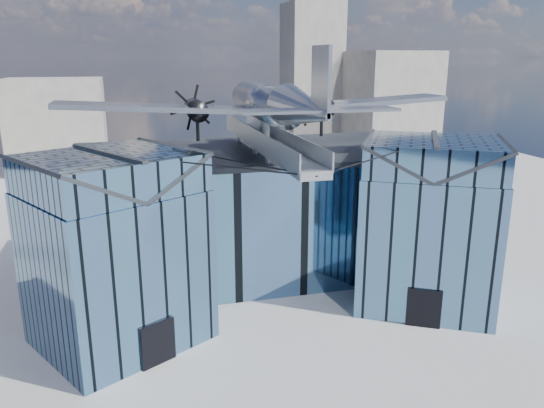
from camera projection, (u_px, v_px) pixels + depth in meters
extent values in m
plane|color=gray|center=(279.00, 311.00, 36.83)|extent=(120.00, 120.00, 0.00)
cube|color=teal|center=(250.00, 211.00, 43.94)|extent=(28.00, 14.00, 9.50)
cube|color=#292C31|center=(250.00, 152.00, 42.62)|extent=(28.00, 14.00, 0.40)
cube|color=teal|center=(117.00, 268.00, 32.03)|extent=(11.79, 11.43, 9.50)
cube|color=teal|center=(109.00, 173.00, 30.46)|extent=(11.56, 11.20, 2.20)
cube|color=#292C31|center=(71.00, 179.00, 28.93)|extent=(7.98, 9.23, 2.40)
cube|color=#292C31|center=(143.00, 168.00, 31.99)|extent=(7.98, 9.23, 2.40)
cube|color=#292C31|center=(108.00, 153.00, 30.16)|extent=(4.30, 7.10, 0.18)
cube|color=black|center=(158.00, 343.00, 30.18)|extent=(2.03, 1.32, 2.60)
cube|color=black|center=(179.00, 249.00, 35.09)|extent=(0.34, 0.34, 9.50)
cube|color=teal|center=(427.00, 238.00, 37.23)|extent=(11.79, 11.43, 9.50)
cube|color=teal|center=(434.00, 156.00, 35.66)|extent=(11.56, 11.20, 2.20)
cube|color=#292C31|center=(400.00, 155.00, 36.23)|extent=(7.98, 9.23, 2.40)
cube|color=#292C31|center=(469.00, 158.00, 35.10)|extent=(7.98, 9.23, 2.40)
cube|color=#292C31|center=(435.00, 139.00, 35.35)|extent=(4.30, 7.10, 0.18)
cube|color=black|center=(424.00, 308.00, 34.38)|extent=(2.03, 1.32, 2.60)
cube|color=black|center=(363.00, 233.00, 38.36)|extent=(0.34, 0.34, 9.50)
cube|color=#92989E|center=(267.00, 145.00, 37.12)|extent=(1.80, 21.00, 0.50)
cube|color=#92989E|center=(254.00, 136.00, 36.72)|extent=(0.08, 21.00, 1.10)
cube|color=#92989E|center=(279.00, 135.00, 37.17)|extent=(0.08, 21.00, 1.10)
cylinder|color=#92989E|center=(240.00, 136.00, 46.15)|extent=(0.44, 0.44, 1.35)
cylinder|color=#92989E|center=(255.00, 147.00, 40.56)|extent=(0.44, 0.44, 1.35)
cylinder|color=#92989E|center=(268.00, 156.00, 36.83)|extent=(0.44, 0.44, 1.35)
cylinder|color=#92989E|center=(265.00, 130.00, 37.33)|extent=(0.70, 0.70, 1.40)
cylinder|color=black|center=(207.00, 165.00, 28.76)|extent=(10.55, 6.08, 0.69)
cylinder|color=black|center=(384.00, 156.00, 31.35)|extent=(10.55, 6.08, 0.69)
cylinder|color=black|center=(230.00, 160.00, 34.66)|extent=(6.09, 17.04, 1.19)
cylinder|color=black|center=(316.00, 156.00, 36.15)|extent=(6.09, 17.04, 1.19)
cylinder|color=#999DA4|center=(265.00, 102.00, 36.81)|extent=(2.50, 11.00, 2.50)
sphere|color=#999DA4|center=(248.00, 97.00, 41.93)|extent=(2.50, 2.50, 2.50)
cube|color=black|center=(250.00, 89.00, 40.82)|extent=(1.60, 1.40, 0.50)
cone|color=#999DA4|center=(306.00, 110.00, 28.35)|extent=(2.50, 7.00, 2.50)
cube|color=#999DA4|center=(321.00, 81.00, 25.78)|extent=(0.18, 2.40, 3.40)
cube|color=#999DA4|center=(320.00, 110.00, 26.25)|extent=(8.00, 1.80, 0.14)
cube|color=#999DA4|center=(162.00, 108.00, 36.09)|extent=(14.00, 3.20, 1.08)
cylinder|color=black|center=(196.00, 110.00, 37.31)|extent=(1.44, 3.20, 1.44)
cone|color=black|center=(193.00, 108.00, 38.98)|extent=(0.70, 0.70, 0.70)
cube|color=black|center=(193.00, 107.00, 39.12)|extent=(1.05, 0.06, 3.33)
cube|color=black|center=(193.00, 107.00, 39.12)|extent=(2.53, 0.06, 2.53)
cube|color=black|center=(193.00, 107.00, 39.12)|extent=(3.33, 0.06, 1.05)
cylinder|color=black|center=(198.00, 128.00, 37.08)|extent=(0.24, 0.24, 1.75)
cube|color=#999DA4|center=(352.00, 103.00, 39.55)|extent=(14.00, 3.20, 1.08)
cylinder|color=black|center=(319.00, 107.00, 39.59)|extent=(1.44, 3.20, 1.44)
cone|color=black|center=(311.00, 105.00, 41.26)|extent=(0.70, 0.70, 0.70)
cube|color=black|center=(311.00, 105.00, 41.40)|extent=(1.05, 0.06, 3.33)
cube|color=black|center=(311.00, 105.00, 41.40)|extent=(2.53, 0.06, 2.53)
cube|color=black|center=(311.00, 105.00, 41.40)|extent=(3.33, 0.06, 1.05)
cylinder|color=black|center=(321.00, 124.00, 39.35)|extent=(0.24, 0.24, 1.75)
cube|color=gray|center=(388.00, 108.00, 87.04)|extent=(12.00, 14.00, 18.00)
cube|color=gray|center=(57.00, 125.00, 81.22)|extent=(14.00, 10.00, 14.00)
cube|color=gray|center=(311.00, 81.00, 92.81)|extent=(9.00, 9.00, 26.00)
cylinder|color=black|center=(485.00, 231.00, 49.91)|extent=(0.42, 0.42, 2.48)
sphere|color=#204117|center=(488.00, 208.00, 49.32)|extent=(3.96, 3.96, 3.24)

